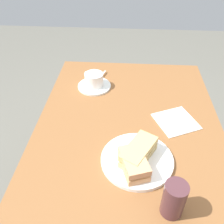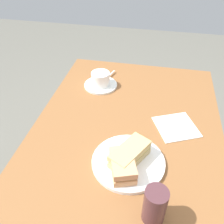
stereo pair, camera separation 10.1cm
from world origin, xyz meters
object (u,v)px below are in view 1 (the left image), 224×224
object	(u,v)px
coffee_saucer	(94,86)
drinking_glass	(174,199)
sandwich_front	(139,152)
sandwich_back	(134,164)
dining_table	(127,148)
spoon	(101,77)
napkin	(176,121)
sandwich_plate	(137,160)
coffee_cup	(94,79)

from	to	relation	value
coffee_saucer	drinking_glass	xyz separation A→B (m)	(-0.62, -0.30, 0.05)
sandwich_front	sandwich_back	bearing A→B (deg)	162.04
sandwich_front	drinking_glass	size ratio (longest dim) A/B	1.37
dining_table	sandwich_front	distance (m)	0.21
spoon	drinking_glass	size ratio (longest dim) A/B	0.83
spoon	napkin	size ratio (longest dim) A/B	0.65
spoon	napkin	bearing A→B (deg)	-132.14
dining_table	napkin	size ratio (longest dim) A/B	7.23
sandwich_plate	spoon	size ratio (longest dim) A/B	2.53
napkin	drinking_glass	distance (m)	0.40
spoon	dining_table	bearing A→B (deg)	-158.05
dining_table	coffee_cup	bearing A→B (deg)	30.36
sandwich_back	coffee_saucer	bearing A→B (deg)	21.04
sandwich_plate	spoon	bearing A→B (deg)	18.99
sandwich_plate	coffee_cup	bearing A→B (deg)	24.41
sandwich_back	spoon	world-z (taller)	sandwich_back
sandwich_front	spoon	size ratio (longest dim) A/B	1.66
sandwich_front	coffee_cup	world-z (taller)	coffee_cup
drinking_glass	coffee_saucer	bearing A→B (deg)	25.54
coffee_cup	drinking_glass	size ratio (longest dim) A/B	0.85
dining_table	sandwich_back	xyz separation A→B (m)	(-0.20, -0.02, 0.14)
coffee_cup	drinking_glass	distance (m)	0.69
dining_table	sandwich_front	xyz separation A→B (m)	(-0.15, -0.03, 0.15)
coffee_cup	drinking_glass	xyz separation A→B (m)	(-0.62, -0.30, 0.02)
sandwich_front	coffee_saucer	bearing A→B (deg)	24.83
sandwich_plate	coffee_cup	size ratio (longest dim) A/B	2.47
spoon	sandwich_plate	bearing A→B (deg)	-161.01
spoon	coffee_cup	bearing A→B (deg)	162.65
dining_table	sandwich_plate	xyz separation A→B (m)	(-0.15, -0.03, 0.11)
dining_table	coffee_saucer	bearing A→B (deg)	30.28
sandwich_front	drinking_glass	xyz separation A→B (m)	(-0.18, -0.09, 0.02)
sandwich_plate	napkin	distance (m)	0.27
dining_table	sandwich_back	world-z (taller)	sandwich_back
sandwich_plate	sandwich_front	distance (m)	0.04
coffee_cup	spoon	distance (m)	0.08
dining_table	coffee_cup	world-z (taller)	coffee_cup
spoon	napkin	xyz separation A→B (m)	(-0.31, -0.34, -0.01)
dining_table	coffee_cup	distance (m)	0.37
coffee_cup	napkin	bearing A→B (deg)	-122.62
dining_table	sandwich_back	size ratio (longest dim) A/B	7.81
sandwich_front	napkin	world-z (taller)	sandwich_front
coffee_saucer	napkin	xyz separation A→B (m)	(-0.23, -0.36, -0.00)
sandwich_front	napkin	bearing A→B (deg)	-36.40
sandwich_plate	spoon	xyz separation A→B (m)	(0.52, 0.18, 0.01)
sandwich_back	sandwich_plate	bearing A→B (deg)	-16.01
sandwich_back	dining_table	bearing A→B (deg)	5.35
coffee_cup	sandwich_plate	bearing A→B (deg)	-155.59
napkin	coffee_saucer	bearing A→B (deg)	57.42
sandwich_front	drinking_glass	distance (m)	0.20
coffee_saucer	coffee_cup	world-z (taller)	coffee_cup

